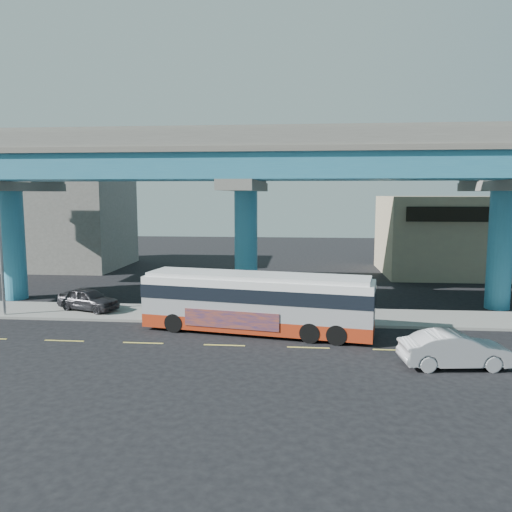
# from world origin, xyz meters

# --- Properties ---
(ground) EXTENTS (120.00, 120.00, 0.00)m
(ground) POSITION_xyz_m (0.00, 0.00, 0.00)
(ground) COLOR black
(ground) RESTS_ON ground
(sidewalk) EXTENTS (70.00, 4.00, 0.15)m
(sidewalk) POSITION_xyz_m (0.00, 5.50, 0.07)
(sidewalk) COLOR gray
(sidewalk) RESTS_ON ground
(lane_markings) EXTENTS (58.00, 0.12, 0.01)m
(lane_markings) POSITION_xyz_m (-0.00, -0.30, 0.01)
(lane_markings) COLOR #D8C64C
(lane_markings) RESTS_ON ground
(viaduct) EXTENTS (52.00, 12.40, 11.70)m
(viaduct) POSITION_xyz_m (-0.00, 9.11, 9.14)
(viaduct) COLOR teal
(viaduct) RESTS_ON ground
(building_beige) EXTENTS (14.00, 10.23, 7.00)m
(building_beige) POSITION_xyz_m (18.00, 22.98, 3.51)
(building_beige) COLOR tan
(building_beige) RESTS_ON ground
(building_concrete) EXTENTS (12.00, 10.00, 9.00)m
(building_concrete) POSITION_xyz_m (-20.00, 24.00, 4.50)
(building_concrete) COLOR gray
(building_concrete) RESTS_ON ground
(transit_bus) EXTENTS (12.29, 4.67, 3.09)m
(transit_bus) POSITION_xyz_m (1.35, 2.12, 1.69)
(transit_bus) COLOR #A02C13
(transit_bus) RESTS_ON ground
(sedan) EXTENTS (2.55, 4.85, 1.49)m
(sedan) POSITION_xyz_m (10.07, -2.38, 0.74)
(sedan) COLOR #BBBBC0
(sedan) RESTS_ON ground
(parked_car) EXTENTS (4.03, 4.93, 1.35)m
(parked_car) POSITION_xyz_m (-9.32, 5.58, 0.82)
(parked_car) COLOR #2A292E
(parked_car) RESTS_ON sidewalk
(stop_sign) EXTENTS (0.51, 0.53, 2.34)m
(stop_sign) POSITION_xyz_m (3.02, 4.18, 1.82)
(stop_sign) COLOR gray
(stop_sign) RESTS_ON sidewalk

